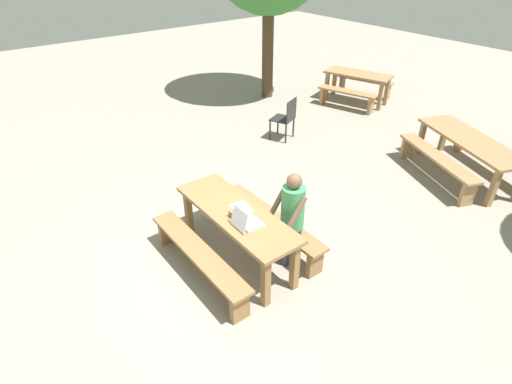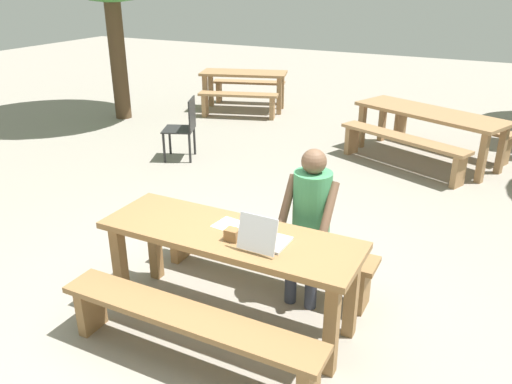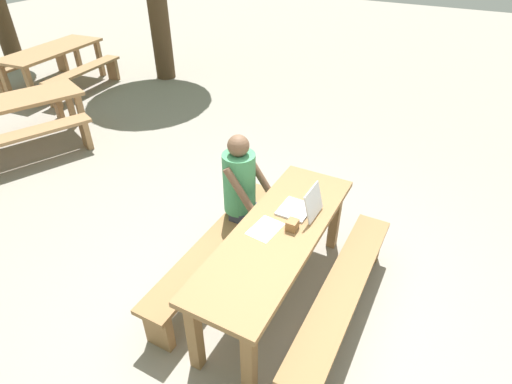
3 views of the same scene
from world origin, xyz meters
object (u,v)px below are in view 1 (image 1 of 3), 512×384
at_px(plastic_chair, 286,118).
at_px(picnic_table_rear, 358,78).
at_px(laptop, 246,221).
at_px(person_seated, 291,212).
at_px(picnic_table_front, 236,219).
at_px(picnic_table_mid, 470,144).
at_px(small_pouch, 234,214).

relative_size(plastic_chair, picnic_table_rear, 0.50).
distance_m(laptop, person_seated, 0.66).
bearing_deg(plastic_chair, picnic_table_rear, 168.48).
relative_size(picnic_table_front, picnic_table_mid, 0.87).
height_order(laptop, plastic_chair, laptop).
distance_m(picnic_table_front, laptop, 0.39).
bearing_deg(picnic_table_front, plastic_chair, 129.25).
height_order(laptop, picnic_table_mid, laptop).
height_order(picnic_table_front, picnic_table_rear, picnic_table_front).
xyz_separation_m(small_pouch, plastic_chair, (-2.59, 3.17, -0.33)).
height_order(picnic_table_front, plastic_chair, plastic_chair).
relative_size(picnic_table_front, small_pouch, 19.95).
bearing_deg(picnic_table_rear, person_seated, -74.96).
xyz_separation_m(laptop, picnic_table_mid, (0.37, 4.73, -0.22)).
distance_m(picnic_table_front, small_pouch, 0.21).
bearing_deg(picnic_table_front, small_pouch, -49.81).
relative_size(picnic_table_front, picnic_table_rear, 1.11).
relative_size(small_pouch, picnic_table_rear, 0.06).
height_order(picnic_table_front, laptop, laptop).
distance_m(plastic_chair, picnic_table_mid, 3.58).
height_order(small_pouch, plastic_chair, plastic_chair).
xyz_separation_m(picnic_table_mid, picnic_table_rear, (-3.81, 1.43, 0.00)).
distance_m(small_pouch, picnic_table_rear, 6.95).
bearing_deg(laptop, person_seated, -97.50).
bearing_deg(person_seated, laptop, -98.74).
height_order(person_seated, picnic_table_mid, person_seated).
xyz_separation_m(person_seated, picnic_table_mid, (0.27, 4.08, -0.14)).
bearing_deg(picnic_table_rear, small_pouch, -80.32).
bearing_deg(picnic_table_mid, picnic_table_front, -75.68).
relative_size(picnic_table_front, plastic_chair, 2.21).
distance_m(laptop, plastic_chair, 4.25).
xyz_separation_m(laptop, person_seated, (0.10, 0.65, -0.08)).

